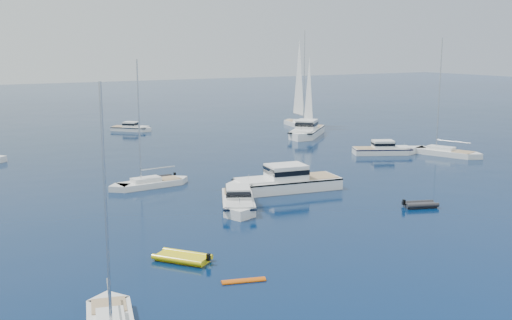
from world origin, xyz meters
The scene contains 13 objects.
ground centered at (0.00, 0.00, 0.00)m, with size 400.00×400.00×0.00m, color #08204C.
motor_cruiser_left centered at (-8.77, 12.78, 0.00)m, with size 2.73×8.93×2.34m, color silver, non-canonical shape.
motor_cruiser_centre centered at (-1.81, 16.45, 0.00)m, with size 3.72×12.16×3.19m, color white, non-canonical shape.
motor_cruiser_far_r centered at (20.06, 26.91, 0.00)m, with size 2.67×8.72×2.29m, color white, non-canonical shape.
motor_cruiser_distant centered at (20.15, 44.81, 0.00)m, with size 3.74×12.21×3.20m, color white, non-canonical shape.
motor_cruiser_horizon centered at (-1.32, 63.96, 0.00)m, with size 2.23×7.29×1.91m, color white, non-canonical shape.
sailboat_mid_r centered at (26.19, 22.54, 0.00)m, with size 2.71×10.41×15.30m, color white, non-canonical shape.
sailboat_mid_l centered at (-12.66, 24.24, 0.00)m, with size 2.30×8.86×13.02m, color silver, non-canonical shape.
sailboat_sails_far centered at (25.72, 54.69, 0.00)m, with size 2.98×11.46×16.84m, color silver, non-canonical shape.
tender_yellow centered at (-18.14, 2.93, 0.00)m, with size 2.09×3.84×0.95m, color yellow, non-canonical shape.
tender_grey_near centered at (5.11, 5.19, 0.00)m, with size 1.72×3.02×0.95m, color black, non-canonical shape.
tender_grey_far centered at (-11.29, 26.17, 0.00)m, with size 2.26×4.21×0.95m, color black, non-canonical shape.
kayak_orange centered at (-16.37, -2.19, 0.00)m, with size 0.56×2.66×0.30m, color #C04C09, non-canonical shape.
Camera 1 is at (-32.79, -32.56, 13.89)m, focal length 43.03 mm.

